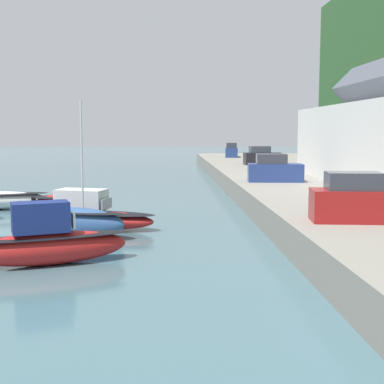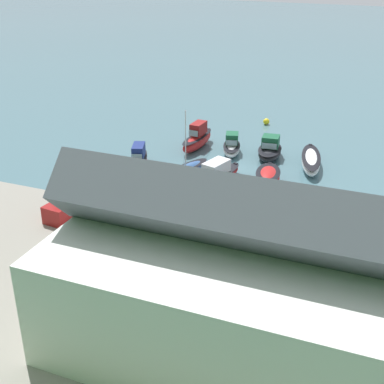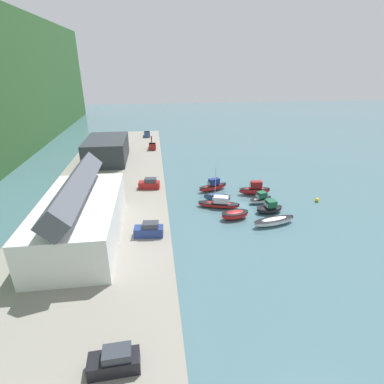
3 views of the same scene
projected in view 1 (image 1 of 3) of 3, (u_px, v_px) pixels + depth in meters
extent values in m
plane|color=#476B75|center=(18.00, 230.00, 29.81)|extent=(320.00, 320.00, 0.00)
ellipsoid|color=red|center=(70.00, 204.00, 34.69)|extent=(3.00, 5.12, 1.49)
ellipsoid|color=black|center=(70.00, 196.00, 34.63)|extent=(3.11, 5.23, 0.12)
cube|color=black|center=(34.00, 201.00, 34.15)|extent=(0.40, 0.34, 0.56)
ellipsoid|color=red|center=(88.00, 219.00, 30.08)|extent=(4.10, 8.00, 1.07)
ellipsoid|color=black|center=(88.00, 213.00, 30.04)|extent=(4.22, 8.17, 0.12)
cube|color=silver|center=(81.00, 200.00, 30.04)|extent=(2.20, 3.02, 1.17)
cube|color=#8CA5B2|center=(106.00, 204.00, 29.71)|extent=(1.33, 0.48, 0.58)
cube|color=black|center=(29.00, 213.00, 30.92)|extent=(0.42, 0.37, 0.56)
ellipsoid|color=#33568E|center=(76.00, 223.00, 27.40)|extent=(3.02, 5.45, 1.61)
ellipsoid|color=black|center=(76.00, 212.00, 27.34)|extent=(3.10, 5.57, 0.12)
cylinder|color=silver|center=(82.00, 155.00, 26.90)|extent=(0.10, 0.10, 5.39)
ellipsoid|color=red|center=(50.00, 248.00, 22.00)|extent=(3.55, 6.54, 1.39)
ellipsoid|color=black|center=(49.00, 237.00, 21.95)|extent=(3.65, 6.68, 0.12)
cube|color=navy|center=(41.00, 217.00, 21.73)|extent=(1.80, 2.49, 1.25)
cube|color=#8CA5B2|center=(72.00, 220.00, 22.23)|extent=(0.98, 0.43, 0.62)
cube|color=black|center=(262.00, 159.00, 62.24)|extent=(2.01, 4.28, 1.40)
cube|color=#333842|center=(260.00, 149.00, 62.08)|extent=(1.64, 2.38, 0.76)
cube|color=navy|center=(231.00, 152.00, 80.06)|extent=(4.38, 2.28, 1.40)
cube|color=#333842|center=(232.00, 145.00, 79.62)|extent=(2.47, 1.79, 0.76)
cube|color=maroon|center=(360.00, 206.00, 23.24)|extent=(2.28, 4.38, 1.40)
cube|color=#333842|center=(354.00, 181.00, 23.14)|extent=(1.79, 2.47, 0.76)
cube|color=navy|center=(275.00, 173.00, 41.43)|extent=(2.17, 4.35, 1.40)
cube|color=#333842|center=(271.00, 159.00, 41.32)|extent=(1.73, 2.44, 0.76)
cylinder|color=black|center=(252.00, 161.00, 66.54)|extent=(0.12, 0.12, 0.28)
ellipsoid|color=black|center=(252.00, 159.00, 66.51)|extent=(0.85, 0.46, 0.36)
sphere|color=black|center=(253.00, 158.00, 66.15)|extent=(0.22, 0.22, 0.22)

